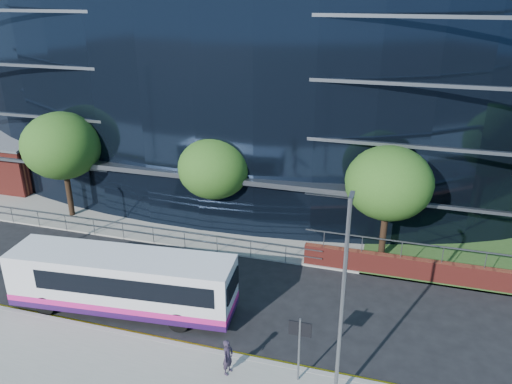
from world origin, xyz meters
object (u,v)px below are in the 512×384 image
(street_sign, at_px, (300,337))
(streetlight_east, at_px, (343,300))
(brick_pavilion, at_px, (4,156))
(tree_far_a, at_px, (62,146))
(tree_far_c, at_px, (389,183))
(tree_far_b, at_px, (214,168))
(city_bus, at_px, (124,282))
(pedestrian, at_px, (228,357))

(street_sign, relative_size, streetlight_east, 0.35)
(brick_pavilion, bearing_deg, tree_far_a, -26.55)
(tree_far_a, height_order, streetlight_east, streetlight_east)
(brick_pavilion, xyz_separation_m, tree_far_a, (9.00, -4.50, 2.92))
(brick_pavilion, bearing_deg, tree_far_c, -8.82)
(tree_far_a, distance_m, tree_far_c, 20.00)
(tree_far_b, relative_size, city_bus, 0.56)
(tree_far_a, height_order, pedestrian, tree_far_a)
(street_sign, bearing_deg, brick_pavilion, 150.35)
(tree_far_c, distance_m, streetlight_east, 11.22)
(street_sign, bearing_deg, pedestrian, -171.32)
(tree_far_b, xyz_separation_m, streetlight_east, (9.00, -11.67, 0.23))
(street_sign, distance_m, city_bus, 9.06)
(tree_far_a, xyz_separation_m, tree_far_b, (10.00, 0.50, -0.65))
(street_sign, height_order, tree_far_a, tree_far_a)
(tree_far_a, height_order, city_bus, tree_far_a)
(tree_far_b, bearing_deg, streetlight_east, -52.37)
(street_sign, height_order, pedestrian, street_sign)
(city_bus, distance_m, pedestrian, 6.67)
(pedestrian, bearing_deg, street_sign, -68.09)
(tree_far_c, relative_size, city_bus, 0.61)
(brick_pavilion, distance_m, tree_far_c, 29.46)
(tree_far_a, distance_m, tree_far_b, 10.03)
(tree_far_b, bearing_deg, pedestrian, -67.29)
(brick_pavilion, xyz_separation_m, city_bus, (17.78, -12.72, -0.43))
(tree_far_c, bearing_deg, tree_far_b, 177.14)
(brick_pavilion, relative_size, streetlight_east, 1.08)
(streetlight_east, xyz_separation_m, city_bus, (-10.22, 2.95, -2.93))
(brick_pavilion, distance_m, streetlight_east, 32.19)
(tree_far_a, xyz_separation_m, tree_far_c, (20.00, 0.00, -0.33))
(brick_pavilion, height_order, streetlight_east, streetlight_east)
(street_sign, bearing_deg, tree_far_c, 76.71)
(tree_far_b, height_order, streetlight_east, streetlight_east)
(street_sign, bearing_deg, tree_far_a, 148.83)
(tree_far_a, bearing_deg, tree_far_b, 2.86)
(tree_far_c, relative_size, pedestrian, 4.34)
(pedestrian, bearing_deg, brick_pavilion, 70.18)
(street_sign, height_order, tree_far_c, tree_far_c)
(street_sign, relative_size, pedestrian, 1.87)
(tree_far_c, relative_size, streetlight_east, 0.81)
(brick_pavilion, relative_size, street_sign, 3.07)
(street_sign, xyz_separation_m, pedestrian, (-2.69, -0.41, -1.25))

